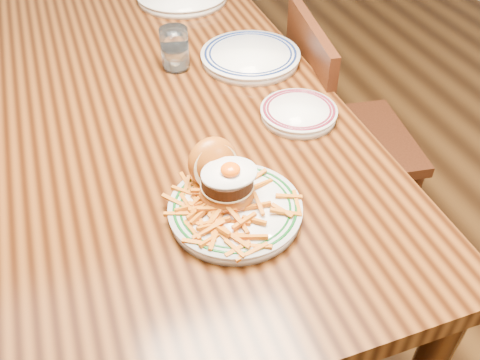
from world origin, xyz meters
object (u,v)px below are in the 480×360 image
object	(u,v)px
table	(168,127)
chair_right	(335,133)
main_plate	(231,198)
side_plate	(299,112)

from	to	relation	value
table	chair_right	distance (m)	0.60
main_plate	side_plate	distance (m)	0.36
side_plate	chair_right	bearing A→B (deg)	52.45
main_plate	table	bearing A→B (deg)	84.89
main_plate	side_plate	world-z (taller)	main_plate
table	chair_right	size ratio (longest dim) A/B	1.89
table	main_plate	bearing A→B (deg)	-86.05
chair_right	main_plate	world-z (taller)	main_plate
side_plate	table	bearing A→B (deg)	156.04
table	chair_right	xyz separation A→B (m)	(0.56, 0.07, -0.21)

